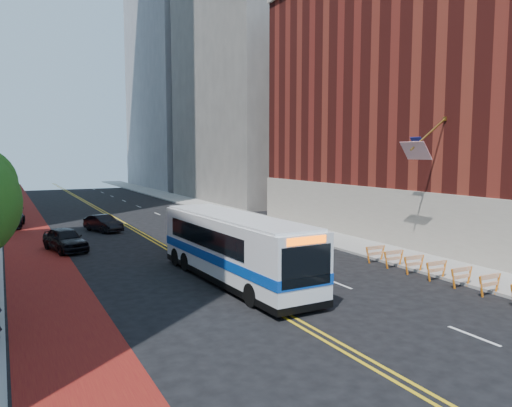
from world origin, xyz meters
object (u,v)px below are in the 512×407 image
object	(u,v)px
car_b	(103,223)
car_c	(10,219)
transit_bus	(233,247)
car_a	(65,239)

from	to	relation	value
car_b	car_c	xyz separation A→B (m)	(-6.77, 6.11, 0.08)
transit_bus	car_a	size ratio (longest dim) A/B	2.73
car_b	transit_bus	bearing A→B (deg)	-101.21
transit_bus	car_a	world-z (taller)	transit_bus
transit_bus	car_b	bearing A→B (deg)	95.75
transit_bus	car_a	distance (m)	13.98
car_c	car_a	bearing A→B (deg)	-70.31
transit_bus	car_c	bearing A→B (deg)	108.01
transit_bus	car_c	size ratio (longest dim) A/B	2.40
car_a	car_c	size ratio (longest dim) A/B	0.88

